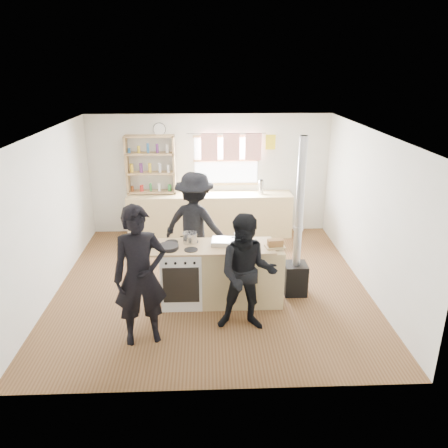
{
  "coord_description": "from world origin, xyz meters",
  "views": [
    {
      "loc": [
        -0.06,
        -6.46,
        3.46
      ],
      "look_at": [
        0.2,
        -0.1,
        1.1
      ],
      "focal_mm": 35.0,
      "sensor_mm": 36.0,
      "label": 1
    }
  ],
  "objects_px": {
    "skillet_greens": "(168,247)",
    "flue_heater": "(297,256)",
    "thermos": "(261,187)",
    "cooking_island": "(222,274)",
    "person_near_right": "(247,274)",
    "stockpot_stove": "(190,238)",
    "person_near_left": "(140,276)",
    "roast_tray": "(223,241)",
    "stockpot_counter": "(243,239)",
    "person_far": "(195,225)",
    "bread_board": "(275,244)"
  },
  "relations": [
    {
      "from": "person_near_right",
      "to": "person_far",
      "type": "height_order",
      "value": "person_far"
    },
    {
      "from": "bread_board",
      "to": "stockpot_counter",
      "type": "bearing_deg",
      "value": 163.37
    },
    {
      "from": "stockpot_stove",
      "to": "person_near_left",
      "type": "bearing_deg",
      "value": -118.97
    },
    {
      "from": "person_near_right",
      "to": "roast_tray",
      "type": "bearing_deg",
      "value": 115.61
    },
    {
      "from": "cooking_island",
      "to": "person_far",
      "type": "height_order",
      "value": "person_far"
    },
    {
      "from": "cooking_island",
      "to": "bread_board",
      "type": "xyz_separation_m",
      "value": [
        0.78,
        -0.1,
        0.51
      ]
    },
    {
      "from": "thermos",
      "to": "stockpot_counter",
      "type": "bearing_deg",
      "value": -102.42
    },
    {
      "from": "skillet_greens",
      "to": "cooking_island",
      "type": "bearing_deg",
      "value": 5.76
    },
    {
      "from": "person_near_right",
      "to": "skillet_greens",
      "type": "bearing_deg",
      "value": 154.58
    },
    {
      "from": "bread_board",
      "to": "flue_heater",
      "type": "height_order",
      "value": "flue_heater"
    },
    {
      "from": "skillet_greens",
      "to": "flue_heater",
      "type": "bearing_deg",
      "value": 8.38
    },
    {
      "from": "bread_board",
      "to": "person_near_right",
      "type": "distance_m",
      "value": 0.79
    },
    {
      "from": "roast_tray",
      "to": "stockpot_counter",
      "type": "xyz_separation_m",
      "value": [
        0.29,
        -0.01,
        0.04
      ]
    },
    {
      "from": "flue_heater",
      "to": "person_far",
      "type": "bearing_deg",
      "value": 153.95
    },
    {
      "from": "cooking_island",
      "to": "stockpot_stove",
      "type": "xyz_separation_m",
      "value": [
        -0.47,
        0.13,
        0.54
      ]
    },
    {
      "from": "person_near_left",
      "to": "person_near_right",
      "type": "xyz_separation_m",
      "value": [
        1.38,
        0.23,
        -0.11
      ]
    },
    {
      "from": "skillet_greens",
      "to": "flue_heater",
      "type": "distance_m",
      "value": 1.99
    },
    {
      "from": "bread_board",
      "to": "person_near_right",
      "type": "relative_size",
      "value": 0.18
    },
    {
      "from": "bread_board",
      "to": "person_far",
      "type": "height_order",
      "value": "person_far"
    },
    {
      "from": "flue_heater",
      "to": "person_near_right",
      "type": "xyz_separation_m",
      "value": [
        -0.86,
        -0.93,
        0.18
      ]
    },
    {
      "from": "stockpot_stove",
      "to": "bread_board",
      "type": "xyz_separation_m",
      "value": [
        1.24,
        -0.22,
        -0.03
      ]
    },
    {
      "from": "skillet_greens",
      "to": "person_far",
      "type": "bearing_deg",
      "value": 70.78
    },
    {
      "from": "stockpot_stove",
      "to": "bread_board",
      "type": "relative_size",
      "value": 0.73
    },
    {
      "from": "roast_tray",
      "to": "bread_board",
      "type": "xyz_separation_m",
      "value": [
        0.75,
        -0.15,
        0.01
      ]
    },
    {
      "from": "thermos",
      "to": "flue_heater",
      "type": "distance_m",
      "value": 2.6
    },
    {
      "from": "cooking_island",
      "to": "flue_heater",
      "type": "bearing_deg",
      "value": 10.09
    },
    {
      "from": "person_near_right",
      "to": "person_far",
      "type": "relative_size",
      "value": 0.92
    },
    {
      "from": "roast_tray",
      "to": "stockpot_stove",
      "type": "bearing_deg",
      "value": 171.47
    },
    {
      "from": "cooking_island",
      "to": "stockpot_stove",
      "type": "bearing_deg",
      "value": 164.94
    },
    {
      "from": "stockpot_stove",
      "to": "person_far",
      "type": "height_order",
      "value": "person_far"
    },
    {
      "from": "bread_board",
      "to": "skillet_greens",
      "type": "bearing_deg",
      "value": 179.32
    },
    {
      "from": "skillet_greens",
      "to": "person_far",
      "type": "xyz_separation_m",
      "value": [
        0.37,
        1.06,
        -0.06
      ]
    },
    {
      "from": "cooking_island",
      "to": "roast_tray",
      "type": "xyz_separation_m",
      "value": [
        0.03,
        0.05,
        0.51
      ]
    },
    {
      "from": "roast_tray",
      "to": "person_near_left",
      "type": "height_order",
      "value": "person_near_left"
    },
    {
      "from": "roast_tray",
      "to": "bread_board",
      "type": "height_order",
      "value": "bread_board"
    },
    {
      "from": "roast_tray",
      "to": "flue_heater",
      "type": "distance_m",
      "value": 1.2
    },
    {
      "from": "person_near_left",
      "to": "person_near_right",
      "type": "distance_m",
      "value": 1.4
    },
    {
      "from": "thermos",
      "to": "person_near_right",
      "type": "distance_m",
      "value": 3.55
    },
    {
      "from": "stockpot_stove",
      "to": "person_near_left",
      "type": "height_order",
      "value": "person_near_left"
    },
    {
      "from": "person_near_right",
      "to": "cooking_island",
      "type": "bearing_deg",
      "value": 118.75
    },
    {
      "from": "thermos",
      "to": "roast_tray",
      "type": "distance_m",
      "value": 2.86
    },
    {
      "from": "cooking_island",
      "to": "person_near_right",
      "type": "bearing_deg",
      "value": -66.35
    },
    {
      "from": "thermos",
      "to": "person_near_left",
      "type": "distance_m",
      "value": 4.21
    },
    {
      "from": "stockpot_stove",
      "to": "stockpot_counter",
      "type": "bearing_deg",
      "value": -6.11
    },
    {
      "from": "person_near_left",
      "to": "person_near_right",
      "type": "relative_size",
      "value": 1.13
    },
    {
      "from": "thermos",
      "to": "person_near_right",
      "type": "height_order",
      "value": "person_near_right"
    },
    {
      "from": "cooking_island",
      "to": "roast_tray",
      "type": "height_order",
      "value": "roast_tray"
    },
    {
      "from": "thermos",
      "to": "stockpot_counter",
      "type": "relative_size",
      "value": 1.11
    },
    {
      "from": "person_near_left",
      "to": "cooking_island",
      "type": "bearing_deg",
      "value": 27.99
    },
    {
      "from": "stockpot_stove",
      "to": "person_near_right",
      "type": "xyz_separation_m",
      "value": [
        0.78,
        -0.85,
        -0.18
      ]
    }
  ]
}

